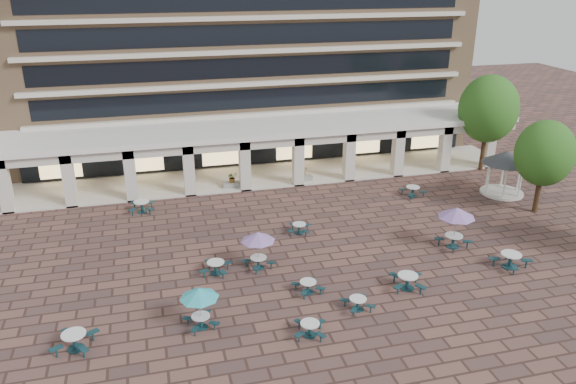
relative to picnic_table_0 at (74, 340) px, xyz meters
name	(u,v)px	position (x,y,z in m)	size (l,w,h in m)	color
ground	(320,262)	(13.11, 4.93, -0.49)	(120.00, 120.00, 0.00)	brown
apartment_building	(238,7)	(13.11, 30.40, 12.11)	(40.00, 15.50, 25.20)	tan
retail_arcade	(265,142)	(13.11, 19.73, 2.51)	(42.00, 6.60, 4.40)	white
picnic_table_0	(74,340)	(0.00, 0.00, 0.00)	(2.15, 2.15, 0.82)	#13333B
picnic_table_1	(358,303)	(13.47, -0.25, -0.10)	(1.59, 1.59, 0.65)	#13333B
picnic_table_2	(308,286)	(11.50, 1.91, -0.09)	(1.69, 1.69, 0.66)	#13333B
picnic_table_3	(511,259)	(23.48, 1.58, 0.02)	(2.36, 2.36, 0.86)	#13333B
picnic_table_4	(199,295)	(5.68, 0.19, 1.34)	(1.87, 1.87, 2.15)	#13333B
picnic_table_5	(310,328)	(10.53, -1.69, -0.08)	(1.80, 1.80, 0.69)	#13333B
picnic_table_6	(258,238)	(9.50, 5.11, 1.43)	(1.96, 1.96, 2.26)	#13333B
picnic_table_7	(408,280)	(16.76, 0.95, 0.00)	(2.13, 2.13, 0.82)	#13333B
picnic_table_9	(216,267)	(7.06, 5.11, -0.05)	(1.99, 1.99, 0.73)	#13333B
picnic_table_10	(299,228)	(12.97, 8.90, -0.10)	(1.78, 1.78, 0.65)	#13333B
picnic_table_11	(457,214)	(21.61, 4.65, 1.73)	(2.26, 2.26, 2.61)	#13333B
picnic_table_12	(142,206)	(3.18, 14.93, -0.01)	(1.94, 1.94, 0.80)	#13333B
picnic_table_13	(413,191)	(22.91, 12.83, -0.04)	(1.92, 1.92, 0.76)	#13333B
gazebo	(506,162)	(29.74, 11.63, 2.02)	(3.57, 3.57, 3.33)	beige
tree_east_a	(545,153)	(29.96, 8.04, 3.81)	(3.96, 3.96, 6.60)	#41291A
tree_east_c	(488,109)	(31.21, 16.84, 4.76)	(4.82, 4.82, 8.03)	#41291A
planter_left	(232,181)	(10.08, 17.83, 0.07)	(1.50, 0.84, 1.33)	gray
planter_right	(303,176)	(15.76, 17.83, 0.03)	(1.50, 0.72, 1.28)	gray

